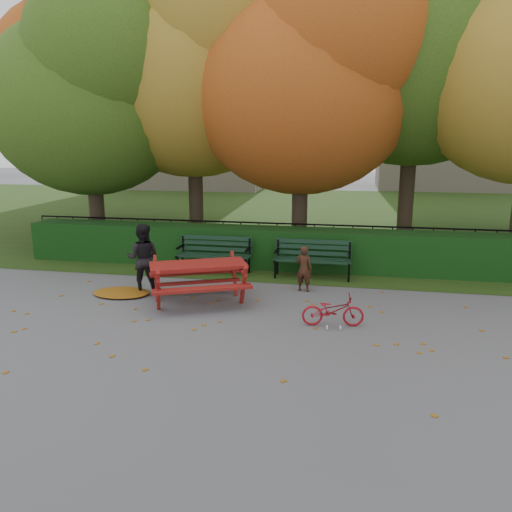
% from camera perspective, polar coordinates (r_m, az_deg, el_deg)
% --- Properties ---
extents(ground, '(90.00, 90.00, 0.00)m').
position_cam_1_polar(ground, '(8.61, -3.06, -8.54)').
color(ground, slate).
rests_on(ground, ground).
extents(grass_strip, '(90.00, 90.00, 0.00)m').
position_cam_1_polar(grass_strip, '(22.07, 5.84, 4.78)').
color(grass_strip, '#203A12').
rests_on(grass_strip, ground).
extents(building_left, '(10.00, 7.00, 15.00)m').
position_cam_1_polar(building_left, '(35.76, -7.32, 19.95)').
color(building_left, '#BDAD97').
rests_on(building_left, ground).
extents(building_right, '(9.00, 6.00, 12.00)m').
position_cam_1_polar(building_right, '(36.37, 21.53, 16.69)').
color(building_right, '#BDAD97').
rests_on(building_right, ground).
extents(hedge, '(13.00, 0.90, 1.00)m').
position_cam_1_polar(hedge, '(12.70, 1.85, 0.95)').
color(hedge, black).
rests_on(hedge, ground).
extents(iron_fence, '(14.00, 0.04, 1.02)m').
position_cam_1_polar(iron_fence, '(13.47, 2.40, 1.80)').
color(iron_fence, black).
rests_on(iron_fence, ground).
extents(tree_a, '(5.88, 5.60, 7.48)m').
position_cam_1_polar(tree_a, '(15.20, -17.98, 17.58)').
color(tree_a, '#31251B').
rests_on(tree_a, ground).
extents(tree_b, '(6.72, 6.40, 8.79)m').
position_cam_1_polar(tree_b, '(15.32, -6.26, 21.40)').
color(tree_b, '#31251B').
rests_on(tree_b, ground).
extents(tree_c, '(6.30, 6.00, 8.00)m').
position_cam_1_polar(tree_c, '(13.86, 6.65, 19.86)').
color(tree_c, '#31251B').
rests_on(tree_c, ground).
extents(tree_d, '(7.14, 6.80, 9.58)m').
position_cam_1_polar(tree_d, '(15.36, 19.58, 22.93)').
color(tree_d, '#31251B').
rests_on(tree_d, ground).
extents(tree_f, '(6.93, 6.60, 9.19)m').
position_cam_1_polar(tree_f, '(19.45, -18.09, 19.94)').
color(tree_f, '#31251B').
rests_on(tree_f, ground).
extents(bench_left, '(1.80, 0.57, 0.88)m').
position_cam_1_polar(bench_left, '(12.21, -4.79, 0.51)').
color(bench_left, black).
rests_on(bench_left, ground).
extents(bench_right, '(1.80, 0.57, 0.88)m').
position_cam_1_polar(bench_right, '(11.79, 6.51, 0.02)').
color(bench_right, black).
rests_on(bench_right, ground).
extents(picnic_table, '(2.33, 2.15, 0.91)m').
position_cam_1_polar(picnic_table, '(9.94, -6.61, -1.84)').
color(picnic_table, maroon).
rests_on(picnic_table, ground).
extents(leaf_pile, '(1.30, 0.97, 0.08)m').
position_cam_1_polar(leaf_pile, '(10.91, -15.15, -4.05)').
color(leaf_pile, '#66350C').
rests_on(leaf_pile, ground).
extents(leaf_scatter, '(9.00, 5.70, 0.01)m').
position_cam_1_polar(leaf_scatter, '(8.88, -2.59, -7.80)').
color(leaf_scatter, '#66350C').
rests_on(leaf_scatter, ground).
extents(child, '(0.40, 0.29, 1.00)m').
position_cam_1_polar(child, '(10.69, 5.49, -1.45)').
color(child, '#381D12').
rests_on(child, ground).
extents(adult, '(0.80, 0.68, 1.48)m').
position_cam_1_polar(adult, '(10.80, -12.80, -0.25)').
color(adult, black).
rests_on(adult, ground).
extents(bicycle, '(1.12, 0.52, 0.56)m').
position_cam_1_polar(bicycle, '(8.83, 8.77, -6.16)').
color(bicycle, maroon).
rests_on(bicycle, ground).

